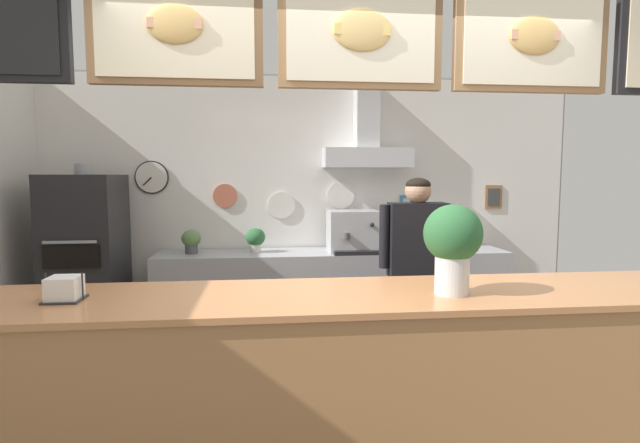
{
  "coord_description": "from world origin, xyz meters",
  "views": [
    {
      "loc": [
        -0.49,
        -2.78,
        1.67
      ],
      "look_at": [
        -0.11,
        0.7,
        1.34
      ],
      "focal_mm": 27.32,
      "sensor_mm": 36.0,
      "label": 1
    }
  ],
  "objects_px": {
    "potted_basil": "(255,238)",
    "basil_vase": "(453,244)",
    "shop_worker": "(416,274)",
    "napkin_holder": "(64,290)",
    "potted_sage": "(191,240)",
    "pizza_oven": "(87,264)",
    "potted_thyme": "(388,236)",
    "espresso_machine": "(353,231)"
  },
  "relations": [
    {
      "from": "pizza_oven",
      "to": "potted_sage",
      "type": "xyz_separation_m",
      "value": [
        0.94,
        0.16,
        0.19
      ]
    },
    {
      "from": "basil_vase",
      "to": "napkin_holder",
      "type": "height_order",
      "value": "basil_vase"
    },
    {
      "from": "potted_basil",
      "to": "basil_vase",
      "type": "xyz_separation_m",
      "value": [
        1.0,
        -2.64,
        0.3
      ]
    },
    {
      "from": "pizza_oven",
      "to": "espresso_machine",
      "type": "xyz_separation_m",
      "value": [
        2.55,
        0.13,
        0.26
      ]
    },
    {
      "from": "potted_basil",
      "to": "espresso_machine",
      "type": "bearing_deg",
      "value": -1.87
    },
    {
      "from": "potted_sage",
      "to": "potted_thyme",
      "type": "distance_m",
      "value": 1.98
    },
    {
      "from": "potted_sage",
      "to": "napkin_holder",
      "type": "xyz_separation_m",
      "value": [
        -0.18,
        -2.56,
        0.12
      ]
    },
    {
      "from": "pizza_oven",
      "to": "napkin_holder",
      "type": "height_order",
      "value": "pizza_oven"
    },
    {
      "from": "espresso_machine",
      "to": "pizza_oven",
      "type": "bearing_deg",
      "value": -177.09
    },
    {
      "from": "shop_worker",
      "to": "potted_sage",
      "type": "distance_m",
      "value": 2.25
    },
    {
      "from": "potted_sage",
      "to": "pizza_oven",
      "type": "bearing_deg",
      "value": -170.25
    },
    {
      "from": "espresso_machine",
      "to": "potted_sage",
      "type": "distance_m",
      "value": 1.61
    },
    {
      "from": "espresso_machine",
      "to": "napkin_holder",
      "type": "distance_m",
      "value": 3.1
    },
    {
      "from": "potted_thyme",
      "to": "basil_vase",
      "type": "distance_m",
      "value": 2.68
    },
    {
      "from": "pizza_oven",
      "to": "napkin_holder",
      "type": "relative_size",
      "value": 10.63
    },
    {
      "from": "shop_worker",
      "to": "napkin_holder",
      "type": "distance_m",
      "value": 2.54
    },
    {
      "from": "pizza_oven",
      "to": "napkin_holder",
      "type": "distance_m",
      "value": 2.54
    },
    {
      "from": "potted_sage",
      "to": "napkin_holder",
      "type": "bearing_deg",
      "value": -94.05
    },
    {
      "from": "espresso_machine",
      "to": "potted_thyme",
      "type": "relative_size",
      "value": 1.97
    },
    {
      "from": "espresso_machine",
      "to": "napkin_holder",
      "type": "relative_size",
      "value": 2.99
    },
    {
      "from": "espresso_machine",
      "to": "potted_thyme",
      "type": "height_order",
      "value": "espresso_machine"
    },
    {
      "from": "potted_sage",
      "to": "napkin_holder",
      "type": "relative_size",
      "value": 1.41
    },
    {
      "from": "basil_vase",
      "to": "napkin_holder",
      "type": "relative_size",
      "value": 2.6
    },
    {
      "from": "espresso_machine",
      "to": "basil_vase",
      "type": "distance_m",
      "value": 2.62
    },
    {
      "from": "shop_worker",
      "to": "espresso_machine",
      "type": "distance_m",
      "value": 1.19
    },
    {
      "from": "potted_thyme",
      "to": "basil_vase",
      "type": "height_order",
      "value": "basil_vase"
    },
    {
      "from": "pizza_oven",
      "to": "potted_sage",
      "type": "bearing_deg",
      "value": 9.75
    },
    {
      "from": "espresso_machine",
      "to": "potted_sage",
      "type": "relative_size",
      "value": 2.12
    },
    {
      "from": "pizza_oven",
      "to": "basil_vase",
      "type": "distance_m",
      "value": 3.6
    },
    {
      "from": "potted_sage",
      "to": "shop_worker",
      "type": "bearing_deg",
      "value": -31.17
    },
    {
      "from": "shop_worker",
      "to": "potted_basil",
      "type": "bearing_deg",
      "value": -39.35
    },
    {
      "from": "potted_basil",
      "to": "potted_thyme",
      "type": "relative_size",
      "value": 0.96
    },
    {
      "from": "potted_thyme",
      "to": "napkin_holder",
      "type": "height_order",
      "value": "napkin_holder"
    },
    {
      "from": "napkin_holder",
      "to": "basil_vase",
      "type": "bearing_deg",
      "value": -2.36
    },
    {
      "from": "potted_basil",
      "to": "shop_worker",
      "type": "bearing_deg",
      "value": -41.93
    },
    {
      "from": "potted_basil",
      "to": "napkin_holder",
      "type": "bearing_deg",
      "value": -107.52
    },
    {
      "from": "shop_worker",
      "to": "espresso_machine",
      "type": "xyz_separation_m",
      "value": [
        -0.31,
        1.13,
        0.22
      ]
    },
    {
      "from": "pizza_oven",
      "to": "potted_thyme",
      "type": "distance_m",
      "value": 2.93
    },
    {
      "from": "pizza_oven",
      "to": "potted_sage",
      "type": "relative_size",
      "value": 7.55
    },
    {
      "from": "espresso_machine",
      "to": "potted_thyme",
      "type": "xyz_separation_m",
      "value": [
        0.37,
        0.03,
        -0.06
      ]
    },
    {
      "from": "potted_thyme",
      "to": "potted_sage",
      "type": "bearing_deg",
      "value": -179.94
    },
    {
      "from": "espresso_machine",
      "to": "basil_vase",
      "type": "height_order",
      "value": "basil_vase"
    }
  ]
}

